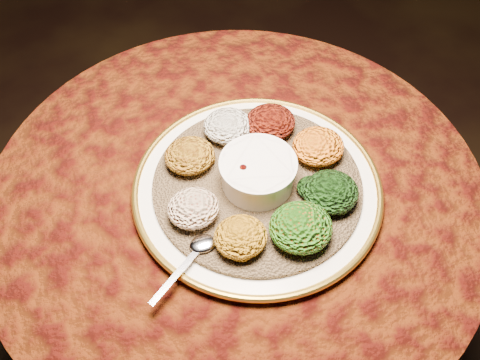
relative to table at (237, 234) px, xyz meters
name	(u,v)px	position (x,y,z in m)	size (l,w,h in m)	color
table	(237,234)	(0.00, 0.00, 0.00)	(0.96, 0.96, 0.73)	black
platter	(257,188)	(0.03, -0.03, 0.19)	(0.51, 0.51, 0.02)	white
injera	(257,184)	(0.03, -0.03, 0.20)	(0.39, 0.39, 0.01)	olive
stew_bowl	(258,171)	(0.03, -0.03, 0.24)	(0.14, 0.14, 0.06)	white
spoon	(199,248)	(-0.11, -0.13, 0.21)	(0.14, 0.10, 0.01)	silver
portion_ayib	(228,126)	(0.02, 0.11, 0.23)	(0.10, 0.09, 0.05)	beige
portion_kitfo	(270,122)	(0.10, 0.09, 0.23)	(0.10, 0.09, 0.05)	black
portion_tikil	(318,146)	(0.16, 0.00, 0.23)	(0.10, 0.09, 0.05)	#BF8B0F
portion_gomen	(331,192)	(0.14, -0.11, 0.23)	(0.10, 0.10, 0.05)	black
portion_mixveg	(301,227)	(0.06, -0.16, 0.23)	(0.11, 0.10, 0.05)	#B0370B
portion_kik	(241,237)	(-0.04, -0.14, 0.23)	(0.09, 0.09, 0.04)	#B1720F
portion_timatim	(193,208)	(-0.10, -0.06, 0.23)	(0.09, 0.09, 0.04)	maroon
portion_shiro	(190,155)	(-0.07, 0.06, 0.23)	(0.10, 0.09, 0.05)	#A47013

